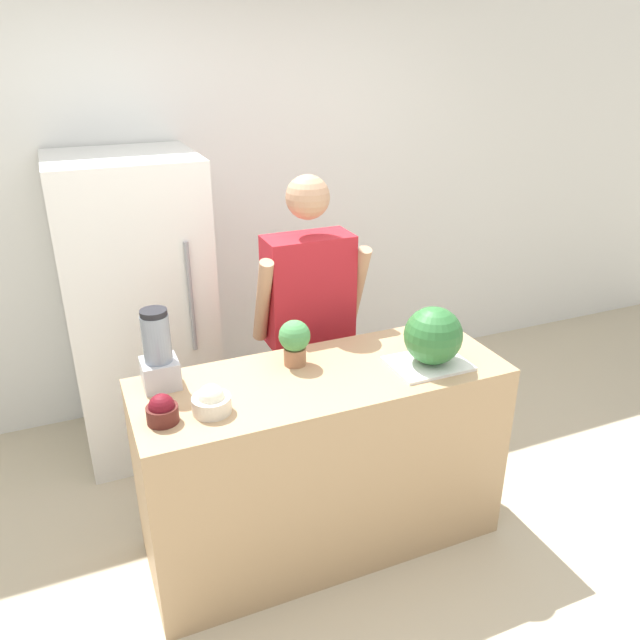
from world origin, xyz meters
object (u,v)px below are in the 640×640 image
Objects in this scene: blender at (158,354)px; potted_plant at (295,340)px; person at (309,331)px; bowl_cherries at (162,410)px; bowl_cream at (211,401)px; watermelon at (433,336)px; refrigerator at (139,308)px.

blender reaches higher than potted_plant.
person is 0.53m from potted_plant.
potted_plant reaches higher than bowl_cherries.
potted_plant reaches higher than bowl_cream.
watermelon is at bearing 0.11° from bowl_cream.
watermelon is at bearing -23.48° from potted_plant.
potted_plant is (0.54, -1.08, 0.18)m from refrigerator.
person is 13.64× the size of bowl_cherries.
refrigerator is 1.03× the size of person.
refrigerator reaches higher than watermelon.
watermelon is 1.19m from blender.
bowl_cherries is at bearing -93.89° from refrigerator.
blender is at bearing 176.31° from potted_plant.
refrigerator reaches higher than bowl_cream.
blender is at bearing -154.55° from person.
person is at bearing -39.34° from refrigerator.
bowl_cherries is at bearing -159.08° from potted_plant.
refrigerator is 11.18× the size of bowl_cream.
bowl_cream is (-0.69, -0.68, 0.11)m from person.
refrigerator reaches higher than bowl_cherries.
refrigerator reaches higher than potted_plant.
watermelon is 2.13× the size of bowl_cherries.
person is at bearing 25.45° from blender.
potted_plant is at bearing 156.52° from watermelon.
blender is 1.64× the size of potted_plant.
refrigerator is 1.02m from person.
refrigerator is 14.03× the size of bowl_cherries.
person is 4.80× the size of blender.
bowl_cherries is (-0.88, -0.68, 0.11)m from person.
person reaches higher than blender.
blender is at bearing 117.21° from bowl_cream.
person is 10.87× the size of bowl_cream.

